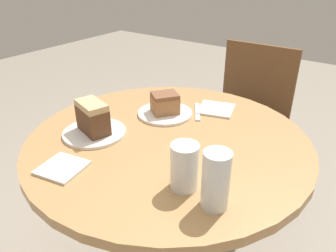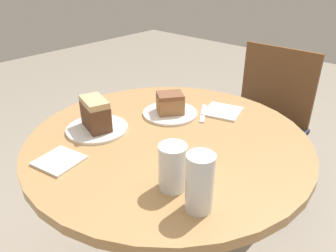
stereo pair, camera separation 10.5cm
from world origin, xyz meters
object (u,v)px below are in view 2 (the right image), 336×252
(plate_near, at_px, (170,113))
(cake_slice_far, at_px, (95,114))
(glass_lemonade, at_px, (173,169))
(cake_slice_near, at_px, (170,103))
(glass_water, at_px, (200,185))
(plate_far, at_px, (97,129))
(chair, at_px, (261,125))

(plate_near, bearing_deg, cake_slice_far, -111.63)
(cake_slice_far, distance_m, glass_lemonade, 0.40)
(plate_near, relative_size, glass_lemonade, 1.64)
(cake_slice_near, height_order, glass_water, glass_water)
(plate_far, relative_size, glass_water, 1.41)
(glass_water, bearing_deg, glass_lemonade, 169.77)
(cake_slice_near, bearing_deg, plate_near, 0.00)
(chair, height_order, glass_lemonade, glass_lemonade)
(plate_near, xyz_separation_m, glass_lemonade, (0.29, -0.32, 0.05))
(cake_slice_far, relative_size, glass_lemonade, 1.08)
(plate_near, bearing_deg, glass_lemonade, -47.43)
(cake_slice_near, xyz_separation_m, glass_lemonade, (0.29, -0.32, 0.01))
(cake_slice_near, distance_m, glass_lemonade, 0.43)
(plate_near, distance_m, plate_far, 0.28)
(plate_far, height_order, glass_water, glass_water)
(cake_slice_far, bearing_deg, cake_slice_near, 68.37)
(chair, relative_size, glass_lemonade, 7.08)
(cake_slice_far, xyz_separation_m, glass_water, (0.49, -0.08, 0.00))
(cake_slice_near, xyz_separation_m, cake_slice_far, (-0.10, -0.26, 0.02))
(chair, height_order, glass_water, glass_water)
(plate_near, height_order, cake_slice_far, cake_slice_far)
(plate_near, bearing_deg, plate_far, -111.63)
(glass_lemonade, distance_m, glass_water, 0.10)
(plate_far, bearing_deg, glass_water, -9.01)
(cake_slice_near, xyz_separation_m, glass_water, (0.39, -0.34, 0.02))
(glass_lemonade, bearing_deg, plate_near, 132.57)
(chair, height_order, cake_slice_far, cake_slice_far)
(cake_slice_far, height_order, glass_lemonade, glass_lemonade)
(glass_lemonade, bearing_deg, chair, 103.83)
(chair, distance_m, plate_far, 1.04)
(plate_far, bearing_deg, cake_slice_near, 68.37)
(plate_near, distance_m, cake_slice_near, 0.04)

